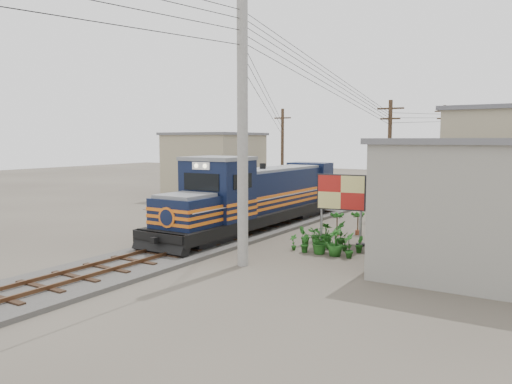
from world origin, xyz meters
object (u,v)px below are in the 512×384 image
Objects in this scene: locomotive at (257,198)px; vendor at (376,236)px; billboard at (341,194)px; market_umbrella at (362,199)px.

vendor is (7.21, -2.59, -0.86)m from locomotive.
locomotive is 4.70× the size of billboard.
market_umbrella reaches higher than vendor.
locomotive is 6.01m from billboard.
locomotive is at bearing -34.46° from vendor.
vendor is at bearing -18.58° from billboard.
billboard is 2.32m from vendor.
billboard reaches higher than vendor.
market_umbrella is at bearing 61.03° from billboard.
billboard is at bearing -22.08° from locomotive.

